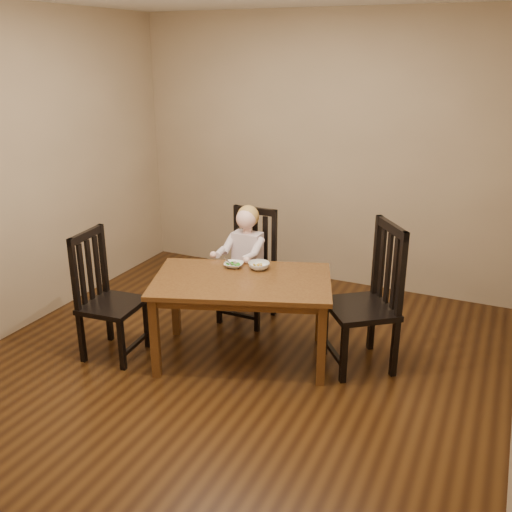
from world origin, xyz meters
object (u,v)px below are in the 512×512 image
at_px(toddler, 246,254).
at_px(dining_table, 242,288).
at_px(chair_right, 368,300).
at_px(bowl_veg, 259,266).
at_px(chair_child, 249,268).
at_px(chair_left, 106,298).
at_px(bowl_peas, 234,265).

bearing_deg(toddler, dining_table, 113.58).
xyz_separation_m(chair_right, bowl_veg, (-0.88, -0.06, 0.16)).
bearing_deg(bowl_veg, chair_child, 123.92).
bearing_deg(chair_child, dining_table, 111.98).
bearing_deg(dining_table, toddler, 112.76).
bearing_deg(chair_right, toddler, 36.89).
xyz_separation_m(dining_table, chair_left, (-1.00, -0.39, -0.11)).
relative_size(chair_child, chair_left, 0.99).
xyz_separation_m(dining_table, bowl_peas, (-0.17, 0.20, 0.10)).
distance_m(dining_table, bowl_peas, 0.28).
distance_m(dining_table, chair_child, 0.74).
bearing_deg(chair_left, bowl_veg, 116.38).
xyz_separation_m(chair_child, bowl_peas, (0.09, -0.49, 0.21)).
bearing_deg(chair_child, bowl_veg, 124.74).
bearing_deg(chair_left, dining_table, 106.02).
height_order(toddler, bowl_peas, toddler).
distance_m(chair_left, bowl_veg, 1.23).
distance_m(chair_left, bowl_peas, 1.04).
distance_m(chair_child, chair_left, 1.30).
height_order(dining_table, chair_right, chair_right).
xyz_separation_m(chair_right, toddler, (-1.18, 0.33, 0.09)).
bearing_deg(dining_table, bowl_peas, 130.88).
xyz_separation_m(dining_table, toddler, (-0.27, 0.63, 0.04)).
distance_m(chair_right, bowl_peas, 1.10).
height_order(dining_table, toddler, toddler).
xyz_separation_m(chair_child, bowl_veg, (0.30, -0.44, 0.22)).
relative_size(chair_child, bowl_peas, 6.59).
distance_m(chair_child, toddler, 0.16).
xyz_separation_m(chair_left, chair_right, (1.91, 0.69, 0.06)).
relative_size(dining_table, toddler, 2.69).
distance_m(chair_right, bowl_veg, 0.90).
bearing_deg(bowl_veg, toddler, 127.34).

